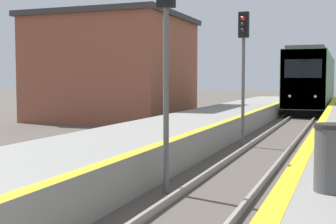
% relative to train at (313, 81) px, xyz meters
% --- Properties ---
extents(train, '(2.71, 20.08, 4.50)m').
position_rel_train_xyz_m(train, '(0.00, 0.00, 0.00)').
color(train, black).
rests_on(train, ground).
extents(signal_near, '(0.36, 0.31, 4.78)m').
position_rel_train_xyz_m(signal_near, '(-1.09, -30.06, 1.04)').
color(signal_near, '#595959').
rests_on(signal_near, ground).
extents(signal_mid, '(0.36, 0.31, 4.78)m').
position_rel_train_xyz_m(signal_mid, '(-1.00, -22.62, 1.04)').
color(signal_mid, '#595959').
rests_on(signal_mid, ground).
extents(trash_bin, '(0.53, 0.53, 0.92)m').
position_rel_train_xyz_m(trash_bin, '(2.28, -32.53, -0.94)').
color(trash_bin, '#4C4C51').
rests_on(trash_bin, platform_right).
extents(station_building, '(8.44, 8.11, 6.14)m').
position_rel_train_xyz_m(station_building, '(-10.53, -14.19, 0.79)').
color(station_building, brown).
rests_on(station_building, ground).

